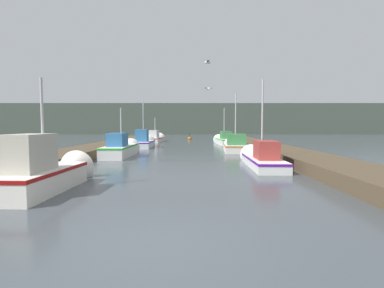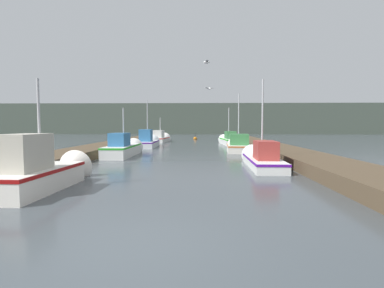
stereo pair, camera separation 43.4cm
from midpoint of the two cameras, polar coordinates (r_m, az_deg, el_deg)
ground_plane at (r=5.02m, az=-8.19°, el=-19.49°), size 200.00×200.00×0.00m
dock_left at (r=21.81m, az=-17.34°, el=-1.04°), size 2.53×40.00×0.52m
dock_right at (r=21.34m, az=16.58°, el=-1.13°), size 2.53×40.00×0.52m
distant_shore_ridge at (r=71.81m, az=1.03°, el=4.70°), size 120.00×16.00×6.65m
fishing_boat_0 at (r=10.32m, az=-25.52°, el=-4.69°), size 1.57×4.50×3.71m
fishing_boat_1 at (r=15.02m, az=13.74°, el=-2.62°), size 1.49×5.83×4.52m
fishing_boat_2 at (r=19.81m, az=-12.20°, el=-0.74°), size 1.43×5.72×3.38m
fishing_boat_3 at (r=22.81m, az=9.33°, el=-0.32°), size 1.88×4.69×4.80m
fishing_boat_4 at (r=27.47m, az=-7.90°, el=0.39°), size 1.68×5.64×4.60m
fishing_boat_5 at (r=31.24m, az=7.30°, el=0.77°), size 1.75×6.37×4.06m
fishing_boat_6 at (r=35.74m, az=-5.66°, el=1.12°), size 1.92×5.55×3.33m
mooring_piling_0 at (r=34.55m, az=-8.40°, el=1.34°), size 0.35×0.35×1.23m
mooring_piling_1 at (r=17.38m, az=15.73°, el=-1.28°), size 0.35×0.35×1.04m
channel_buoy at (r=40.80m, az=0.92°, el=1.05°), size 0.49×0.49×0.99m
seagull_lead at (r=13.58m, az=3.76°, el=15.29°), size 0.29×0.55×0.12m
seagull_1 at (r=16.92m, az=4.06°, el=10.48°), size 0.53×0.40×0.12m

